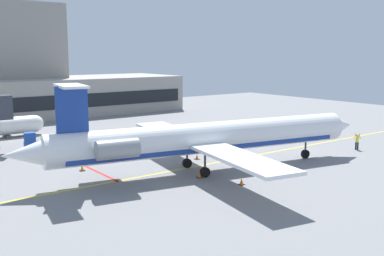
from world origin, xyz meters
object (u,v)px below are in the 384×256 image
(baggage_tug, at_px, (35,142))
(regional_jet, at_px, (205,138))
(marshaller, at_px, (357,141))
(fuel_tank, at_px, (17,125))
(pushback_tractor, at_px, (64,132))

(baggage_tug, bearing_deg, regional_jet, -63.57)
(regional_jet, height_order, marshaller, regional_jet)
(baggage_tug, distance_m, fuel_tank, 9.95)
(regional_jet, distance_m, baggage_tug, 21.44)
(regional_jet, xyz_separation_m, baggage_tug, (-9.49, 19.10, -2.20))
(pushback_tractor, bearing_deg, regional_jet, -78.69)
(marshaller, bearing_deg, pushback_tractor, 133.36)
(baggage_tug, relative_size, pushback_tractor, 0.91)
(pushback_tractor, bearing_deg, marshaller, -46.64)
(fuel_tank, bearing_deg, marshaller, -48.44)
(regional_jet, relative_size, pushback_tractor, 9.95)
(regional_jet, xyz_separation_m, pushback_tractor, (-4.57, 22.82, -2.16))
(fuel_tank, bearing_deg, regional_jet, -73.57)
(baggage_tug, distance_m, marshaller, 36.66)
(baggage_tug, relative_size, fuel_tank, 0.47)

